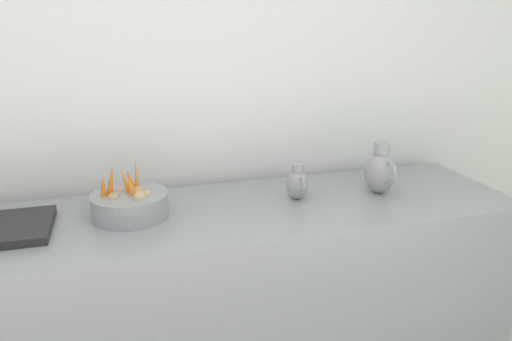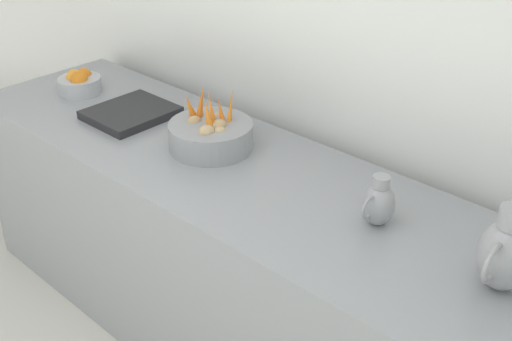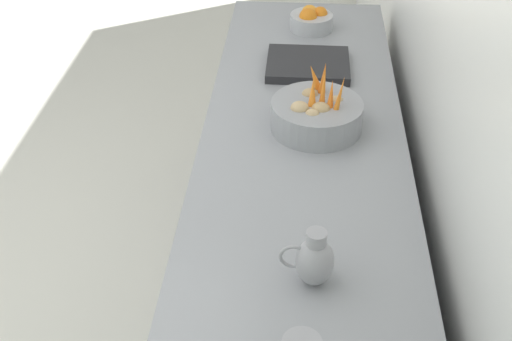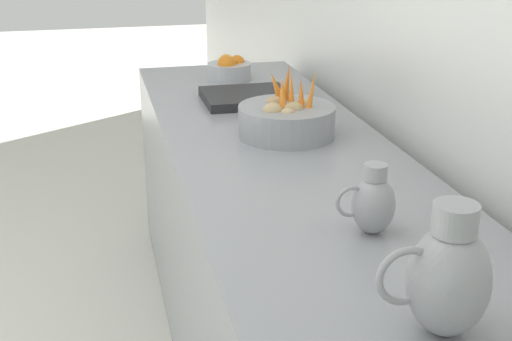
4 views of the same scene
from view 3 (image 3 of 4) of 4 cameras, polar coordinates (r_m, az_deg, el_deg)
prep_counter at (r=2.44m, az=3.56°, el=-8.68°), size 0.72×2.94×0.87m
vegetable_colander at (r=2.37m, az=5.24°, el=4.86°), size 0.33×0.33×0.23m
orange_bowl at (r=3.14m, az=4.78°, el=12.79°), size 0.20×0.20×0.11m
metal_pitcher_short at (r=1.74m, az=5.01°, el=-7.65°), size 0.15×0.10×0.17m
counter_sink_basin at (r=2.79m, az=4.49°, el=9.07°), size 0.34×0.30×0.04m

